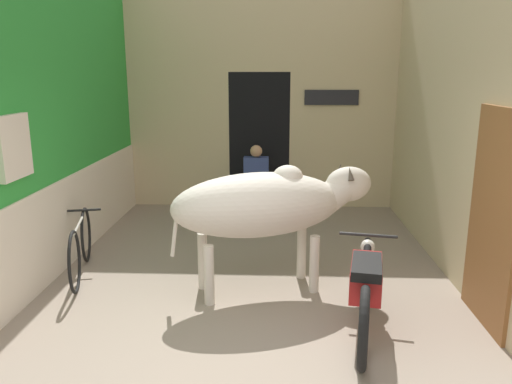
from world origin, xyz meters
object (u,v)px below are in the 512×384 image
object	(u,v)px
motorcycle_near	(366,285)
plastic_stool	(230,204)
cow	(267,204)
shopkeeper_seated	(256,180)
bicycle	(81,246)

from	to	relation	value
motorcycle_near	plastic_stool	world-z (taller)	motorcycle_near
cow	plastic_stool	size ratio (longest dim) A/B	5.93
motorcycle_near	shopkeeper_seated	xyz separation A→B (m)	(-1.19, 3.80, 0.17)
shopkeeper_seated	plastic_stool	size ratio (longest dim) A/B	3.09
cow	shopkeeper_seated	xyz separation A→B (m)	(-0.25, 2.91, -0.37)
cow	shopkeeper_seated	world-z (taller)	cow
bicycle	cow	bearing A→B (deg)	-7.90
motorcycle_near	plastic_stool	bearing A→B (deg)	113.22
motorcycle_near	shopkeeper_seated	size ratio (longest dim) A/B	1.59
motorcycle_near	plastic_stool	xyz separation A→B (m)	(-1.64, 3.82, -0.25)
cow	shopkeeper_seated	bearing A→B (deg)	94.85
cow	motorcycle_near	world-z (taller)	cow
shopkeeper_seated	plastic_stool	distance (m)	0.61
bicycle	shopkeeper_seated	distance (m)	3.29
shopkeeper_seated	bicycle	bearing A→B (deg)	-127.65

